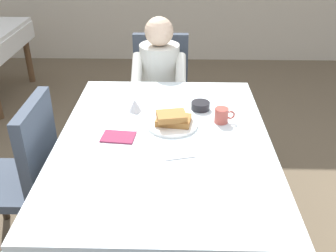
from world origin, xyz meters
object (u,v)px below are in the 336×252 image
object	(u,v)px
chair_diner	(160,86)
plate_breakfast	(172,124)
fork_left_of_plate	(137,127)
chair_left_side	(25,169)
cup_coffee	(222,115)
knife_right_of_plate	(207,127)
diner_person	(159,77)
dining_table_main	(164,153)
syrup_pitcher	(135,105)
spoon_near_edge	(181,158)
bowl_butter	(200,106)
breakfast_stack	(173,118)

from	to	relation	value
chair_diner	plate_breakfast	distance (m)	1.06
chair_diner	fork_left_of_plate	xyz separation A→B (m)	(-0.08, -1.06, 0.21)
chair_left_side	cup_coffee	xyz separation A→B (m)	(1.09, 0.18, 0.25)
cup_coffee	knife_right_of_plate	distance (m)	0.11
diner_person	plate_breakfast	size ratio (longest dim) A/B	4.00
plate_breakfast	cup_coffee	xyz separation A→B (m)	(0.27, 0.05, 0.03)
dining_table_main	syrup_pitcher	distance (m)	0.38
dining_table_main	diner_person	distance (m)	1.02
diner_person	fork_left_of_plate	size ratio (longest dim) A/B	6.22
syrup_pitcher	spoon_near_edge	distance (m)	0.56
cup_coffee	bowl_butter	distance (m)	0.19
plate_breakfast	cup_coffee	world-z (taller)	cup_coffee
chair_left_side	cup_coffee	distance (m)	1.13
dining_table_main	spoon_near_edge	size ratio (longest dim) A/B	10.16
spoon_near_edge	cup_coffee	bearing A→B (deg)	43.84
diner_person	spoon_near_edge	distance (m)	1.21
bowl_butter	plate_breakfast	bearing A→B (deg)	-128.89
syrup_pitcher	knife_right_of_plate	bearing A→B (deg)	-24.98
dining_table_main	cup_coffee	world-z (taller)	cup_coffee
spoon_near_edge	syrup_pitcher	bearing A→B (deg)	104.54
diner_person	cup_coffee	distance (m)	0.93
chair_diner	spoon_near_edge	size ratio (longest dim) A/B	6.20
chair_left_side	syrup_pitcher	world-z (taller)	chair_left_side
bowl_butter	syrup_pitcher	xyz separation A→B (m)	(-0.39, -0.03, 0.02)
diner_person	knife_right_of_plate	size ratio (longest dim) A/B	5.60
bowl_butter	spoon_near_edge	distance (m)	0.54
cup_coffee	breakfast_stack	bearing A→B (deg)	-169.81
cup_coffee	knife_right_of_plate	world-z (taller)	cup_coffee
chair_diner	breakfast_stack	xyz separation A→B (m)	(0.11, -1.04, 0.26)
diner_person	syrup_pitcher	world-z (taller)	diner_person
breakfast_stack	spoon_near_edge	size ratio (longest dim) A/B	1.34
dining_table_main	fork_left_of_plate	world-z (taller)	fork_left_of_plate
chair_left_side	bowl_butter	xyz separation A→B (m)	(0.98, 0.34, 0.23)
chair_left_side	syrup_pitcher	xyz separation A→B (m)	(0.59, 0.31, 0.25)
diner_person	knife_right_of_plate	distance (m)	0.95
chair_left_side	plate_breakfast	world-z (taller)	chair_left_side
chair_diner	fork_left_of_plate	size ratio (longest dim) A/B	5.17
fork_left_of_plate	spoon_near_edge	bearing A→B (deg)	-135.11
fork_left_of_plate	plate_breakfast	bearing A→B (deg)	-77.45
breakfast_stack	fork_left_of_plate	xyz separation A→B (m)	(-0.19, -0.02, -0.04)
diner_person	knife_right_of_plate	xyz separation A→B (m)	(0.30, -0.90, 0.07)
chair_left_side	knife_right_of_plate	world-z (taller)	chair_left_side
breakfast_stack	bowl_butter	bearing A→B (deg)	52.07
cup_coffee	syrup_pitcher	world-z (taller)	cup_coffee
plate_breakfast	knife_right_of_plate	bearing A→B (deg)	-6.01
dining_table_main	fork_left_of_plate	xyz separation A→B (m)	(-0.15, 0.11, 0.09)
knife_right_of_plate	diner_person	bearing A→B (deg)	18.23
dining_table_main	knife_right_of_plate	world-z (taller)	knife_right_of_plate
dining_table_main	chair_diner	xyz separation A→B (m)	(-0.07, 1.17, -0.12)
breakfast_stack	knife_right_of_plate	xyz separation A→B (m)	(0.19, -0.02, -0.04)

